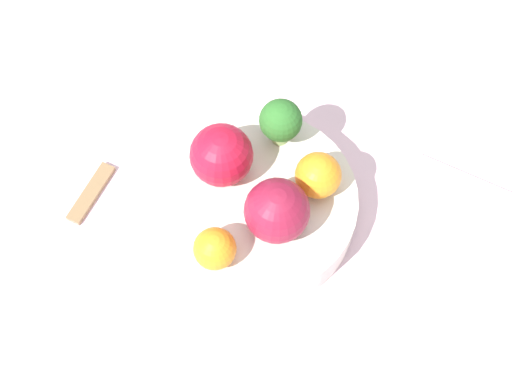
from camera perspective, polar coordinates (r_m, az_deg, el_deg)
name	(u,v)px	position (r m, az deg, el deg)	size (l,w,h in m)	color
ground_plane	(256,223)	(0.77, 0.00, -2.47)	(6.00, 6.00, 0.00)	gray
table_surface	(256,219)	(0.76, 0.00, -2.16)	(1.20, 1.20, 0.02)	silver
bowl	(256,206)	(0.73, 0.00, -1.12)	(0.21, 0.21, 0.04)	silver
broccoli	(281,121)	(0.72, 1.99, 5.68)	(0.04, 0.04, 0.06)	#8CB76B
apple_red	(277,211)	(0.67, 1.68, -1.51)	(0.06, 0.06, 0.06)	maroon
apple_green	(221,156)	(0.70, -2.84, 2.91)	(0.06, 0.06, 0.06)	#B7142D
orange_front	(318,175)	(0.70, 4.99, 1.34)	(0.05, 0.05, 0.05)	orange
orange_back	(215,249)	(0.67, -3.32, -4.54)	(0.04, 0.04, 0.04)	orange
napkin	(468,224)	(0.78, 16.61, -2.47)	(0.14, 0.17, 0.01)	white
spoon	(91,193)	(0.78, -13.05, -0.08)	(0.08, 0.04, 0.01)	olive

